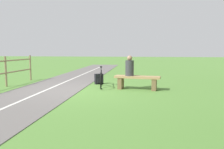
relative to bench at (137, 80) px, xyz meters
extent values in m
plane|color=#548438|center=(2.23, 0.43, -0.35)|extent=(80.00, 80.00, 0.00)
cube|color=#A88456|center=(0.00, 0.00, 0.12)|extent=(1.78, 0.72, 0.08)
cube|color=brown|center=(-0.64, 0.10, -0.14)|extent=(0.22, 0.44, 0.44)
cube|color=brown|center=(0.64, -0.10, -0.14)|extent=(0.22, 0.44, 0.44)
cylinder|color=#38383D|center=(0.30, -0.04, 0.46)|extent=(0.37, 0.37, 0.59)
sphere|color=#9E755B|center=(0.30, -0.04, 0.84)|extent=(0.20, 0.20, 0.20)
torus|color=black|center=(1.38, 0.15, -0.03)|extent=(0.16, 0.65, 0.66)
torus|color=black|center=(1.56, -0.87, -0.03)|extent=(0.16, 0.65, 0.66)
cylinder|color=black|center=(1.47, -0.36, 0.25)|extent=(0.19, 0.87, 0.04)
cylinder|color=black|center=(1.45, -0.21, 0.11)|extent=(0.14, 0.63, 0.31)
cylinder|color=black|center=(1.50, -0.51, 0.35)|extent=(0.03, 0.03, 0.20)
cube|color=black|center=(1.50, -0.51, 0.46)|extent=(0.11, 0.21, 0.05)
cube|color=black|center=(1.72, -1.14, -0.13)|extent=(0.41, 0.36, 0.45)
cube|color=black|center=(1.66, -1.03, -0.20)|extent=(0.23, 0.16, 0.20)
cylinder|color=#847051|center=(5.34, -1.88, 0.27)|extent=(0.08, 0.08, 1.24)
cylinder|color=#847051|center=(5.37, 0.07, 0.27)|extent=(0.08, 0.08, 1.24)
camera|label=1|loc=(-0.25, 8.54, 1.16)|focal=36.01mm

